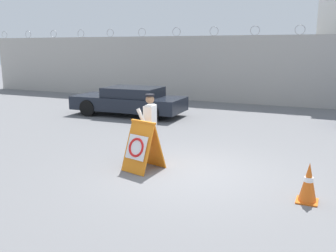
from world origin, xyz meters
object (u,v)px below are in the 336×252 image
parked_car_front_coupe (130,101)px  traffic_cone_near (308,183)px  barricade_sign (142,146)px  security_guard (150,124)px

parked_car_front_coupe → traffic_cone_near: bearing=137.3°
barricade_sign → security_guard: bearing=118.7°
security_guard → barricade_sign: bearing=6.5°
barricade_sign → traffic_cone_near: 3.70m
traffic_cone_near → parked_car_front_coupe: 9.91m
barricade_sign → parked_car_front_coupe: bearing=137.4°
barricade_sign → security_guard: size_ratio=0.69×
barricade_sign → parked_car_front_coupe: 7.19m
security_guard → parked_car_front_coupe: (-3.67, 5.27, -0.32)m
barricade_sign → traffic_cone_near: bearing=9.1°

